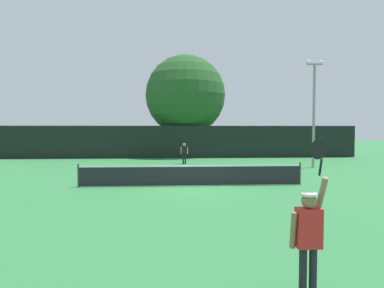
# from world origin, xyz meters

# --- Properties ---
(ground_plane) EXTENTS (120.00, 120.00, 0.00)m
(ground_plane) POSITION_xyz_m (0.00, 0.00, 0.00)
(ground_plane) COLOR #2D723D
(tennis_net) EXTENTS (10.54, 0.08, 1.07)m
(tennis_net) POSITION_xyz_m (0.00, 0.00, 0.51)
(tennis_net) COLOR #232328
(tennis_net) RESTS_ON ground
(perimeter_fence) EXTENTS (33.22, 0.12, 2.99)m
(perimeter_fence) POSITION_xyz_m (0.00, 15.59, 1.50)
(perimeter_fence) COLOR black
(perimeter_fence) RESTS_ON ground
(player_serving) EXTENTS (0.67, 0.40, 2.53)m
(player_serving) POSITION_xyz_m (1.17, -10.81, 1.11)
(player_serving) COLOR red
(player_serving) RESTS_ON ground
(player_receiving) EXTENTS (0.57, 0.23, 1.58)m
(player_receiving) POSITION_xyz_m (0.06, 10.07, 0.96)
(player_receiving) COLOR black
(player_receiving) RESTS_ON ground
(tennis_ball) EXTENTS (0.07, 0.07, 0.07)m
(tennis_ball) POSITION_xyz_m (-1.25, 0.22, 0.03)
(tennis_ball) COLOR #CCE033
(tennis_ball) RESTS_ON ground
(light_pole) EXTENTS (1.18, 0.28, 7.40)m
(light_pole) POSITION_xyz_m (8.91, 7.06, 4.26)
(light_pole) COLOR gray
(light_pole) RESTS_ON ground
(large_tree) EXTENTS (8.06, 8.06, 10.15)m
(large_tree) POSITION_xyz_m (0.52, 18.66, 6.11)
(large_tree) COLOR brown
(large_tree) RESTS_ON ground
(parked_car_near) EXTENTS (2.22, 4.34, 1.69)m
(parked_car_near) POSITION_xyz_m (-2.94, 21.16, 0.78)
(parked_car_near) COLOR red
(parked_car_near) RESTS_ON ground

